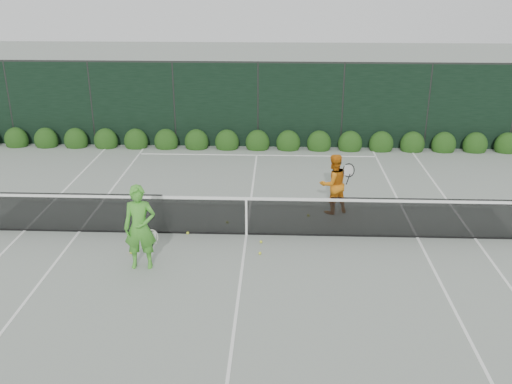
{
  "coord_description": "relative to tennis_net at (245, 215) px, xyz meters",
  "views": [
    {
      "loc": [
        0.74,
        -12.51,
        5.98
      ],
      "look_at": [
        0.22,
        0.3,
        1.0
      ],
      "focal_mm": 40.0,
      "sensor_mm": 36.0,
      "label": 1
    }
  ],
  "objects": [
    {
      "name": "court_lines",
      "position": [
        0.02,
        0.0,
        -0.53
      ],
      "size": [
        11.03,
        23.83,
        0.01
      ],
      "color": "white",
      "rests_on": "ground"
    },
    {
      "name": "ground",
      "position": [
        0.02,
        0.0,
        -0.53
      ],
      "size": [
        80.0,
        80.0,
        0.0
      ],
      "primitive_type": "plane",
      "color": "gray",
      "rests_on": "ground"
    },
    {
      "name": "player_man",
      "position": [
        2.22,
        1.48,
        0.27
      ],
      "size": [
        0.98,
        0.88,
        1.6
      ],
      "rotation": [
        0.0,
        0.0,
        3.57
      ],
      "color": "orange",
      "rests_on": "ground"
    },
    {
      "name": "tennis_net",
      "position": [
        0.0,
        0.0,
        0.0
      ],
      "size": [
        12.9,
        0.1,
        1.07
      ],
      "color": "black",
      "rests_on": "ground"
    },
    {
      "name": "tennis_balls",
      "position": [
        -0.61,
        -0.18,
        -0.5
      ],
      "size": [
        4.18,
        2.33,
        0.07
      ],
      "color": "#CDD830",
      "rests_on": "ground"
    },
    {
      "name": "windscreen_fence",
      "position": [
        0.02,
        -2.71,
        0.98
      ],
      "size": [
        32.0,
        21.07,
        3.06
      ],
      "color": "black",
      "rests_on": "ground"
    },
    {
      "name": "player_woman",
      "position": [
        -2.13,
        -1.69,
        0.4
      ],
      "size": [
        0.71,
        0.5,
        1.86
      ],
      "rotation": [
        0.0,
        0.0,
        0.07
      ],
      "color": "green",
      "rests_on": "ground"
    },
    {
      "name": "hedge_row",
      "position": [
        0.02,
        7.15,
        -0.3
      ],
      "size": [
        31.66,
        0.65,
        0.94
      ],
      "color": "#143A0F",
      "rests_on": "ground"
    }
  ]
}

